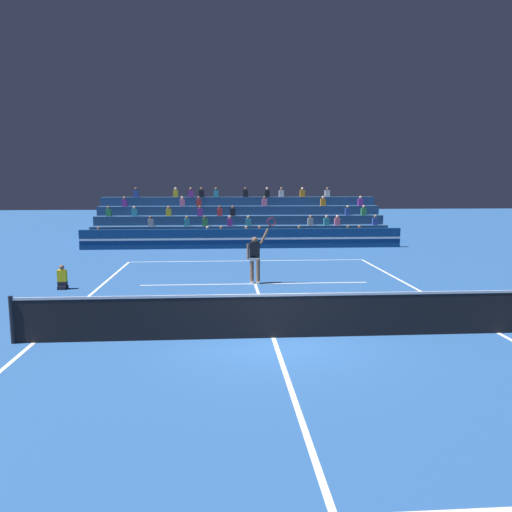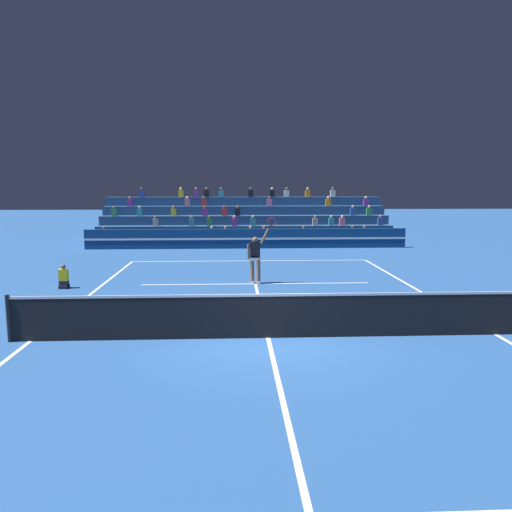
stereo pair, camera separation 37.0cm
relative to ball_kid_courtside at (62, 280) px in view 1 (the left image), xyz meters
name	(u,v)px [view 1 (the left image)]	position (x,y,z in m)	size (l,w,h in m)	color
ground_plane	(273,338)	(6.69, -5.98, -0.33)	(120.00, 120.00, 0.00)	#285699
court_lines	(273,338)	(6.69, -5.98, -0.33)	(11.10, 23.90, 0.01)	white
tennis_net	(273,315)	(6.69, -5.98, 0.21)	(12.00, 0.10, 1.10)	black
sponsor_banner_wall	(243,239)	(6.69, 10.55, 0.22)	(18.00, 0.26, 1.10)	navy
bleacher_stand	(240,225)	(6.69, 14.35, 0.69)	(17.80, 4.75, 3.38)	navy
ball_kid_courtside	(62,280)	(0.00, 0.00, 0.00)	(0.30, 0.36, 0.84)	black
tennis_player	(255,257)	(6.70, 0.50, 0.66)	(1.10, 0.34, 2.46)	brown
tennis_ball	(307,305)	(8.00, -2.94, -0.30)	(0.07, 0.07, 0.07)	#C6DB33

